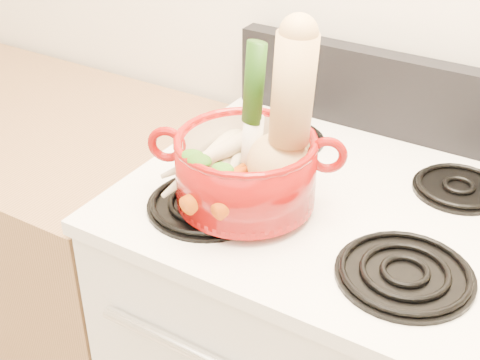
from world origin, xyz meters
The scene contains 19 objects.
cooktop centered at (0.00, 1.40, 0.93)m, with size 0.78×0.67×0.03m, color white.
control_backsplash centered at (0.00, 1.70, 1.04)m, with size 0.76×0.05×0.18m, color black.
burner_front_left centered at (-0.19, 1.24, 0.96)m, with size 0.22×0.22×0.02m, color black.
burner_front_right centered at (0.19, 1.24, 0.96)m, with size 0.22×0.22×0.02m, color black.
burner_back_left centered at (-0.19, 1.54, 0.96)m, with size 0.17×0.17×0.02m, color black.
burner_back_right centered at (0.19, 1.54, 0.96)m, with size 0.17×0.17×0.02m, color black.
dutch_oven centered at (-0.13, 1.28, 1.03)m, with size 0.25×0.25×0.12m, color maroon.
pot_handle_left centered at (-0.26, 1.22, 1.07)m, with size 0.07×0.07×0.02m, color maroon.
pot_handle_right centered at (0.00, 1.33, 1.07)m, with size 0.07×0.07×0.02m, color maroon.
squash centered at (-0.05, 1.30, 1.14)m, with size 0.12×0.12×0.30m, color tan, non-canonical shape.
leek centered at (-0.14, 1.32, 1.13)m, with size 0.04×0.04×0.27m, color white.
ginger centered at (-0.10, 1.37, 1.02)m, with size 0.08×0.06×0.05m, color tan.
parsnip_0 centered at (-0.19, 1.31, 1.02)m, with size 0.04×0.04×0.20m, color beige.
parsnip_1 centered at (-0.22, 1.27, 1.03)m, with size 0.05×0.05×0.22m, color #ECE5C0.
parsnip_2 centered at (-0.18, 1.34, 1.03)m, with size 0.04×0.04×0.19m, color beige.
parsnip_3 centered at (-0.21, 1.28, 1.04)m, with size 0.04×0.04×0.19m, color beige.
carrot_0 centered at (-0.15, 1.23, 1.02)m, with size 0.04×0.04×0.18m, color #CC5B0A.
carrot_1 centered at (-0.15, 1.24, 1.02)m, with size 0.03×0.03×0.16m, color #BF3909.
carrot_2 centered at (-0.09, 1.23, 1.02)m, with size 0.03×0.03×0.16m, color #C34109.
Camera 1 is at (0.40, 0.40, 1.65)m, focal length 50.00 mm.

